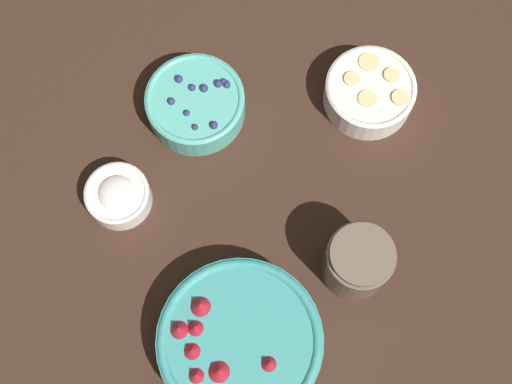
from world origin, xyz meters
TOP-DOWN VIEW (x-y plane):
  - ground_plane at (0.00, 0.00)m, footprint 4.00×4.00m
  - bowl_strawberries at (-0.02, -0.21)m, footprint 0.24×0.24m
  - bowl_blueberries at (0.00, 0.17)m, footprint 0.16×0.16m
  - bowl_bananas at (0.27, 0.12)m, footprint 0.14×0.14m
  - bowl_cream at (-0.15, 0.05)m, footprint 0.10×0.10m
  - jar_chocolate at (0.17, -0.14)m, footprint 0.10×0.10m

SIDE VIEW (x-z plane):
  - ground_plane at x=0.00m, z-range 0.00..0.00m
  - bowl_cream at x=-0.15m, z-range 0.00..0.05m
  - bowl_blueberries at x=0.00m, z-range 0.00..0.06m
  - bowl_bananas at x=0.27m, z-range 0.00..0.06m
  - bowl_strawberries at x=-0.02m, z-range 0.00..0.08m
  - jar_chocolate at x=0.17m, z-range 0.00..0.10m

